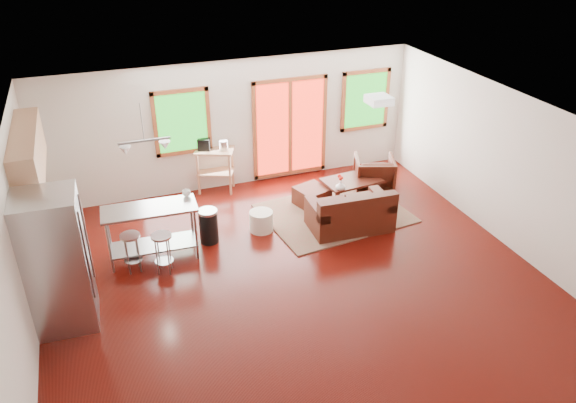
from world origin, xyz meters
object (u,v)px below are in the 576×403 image
object	(u,v)px
coffee_table	(352,182)
armchair	(374,172)
kitchen_cart	(213,155)
refrigerator	(57,262)
rug	(334,213)
ottoman	(312,197)
loveseat	(351,214)
island	(151,224)

from	to	relation	value
coffee_table	armchair	distance (m)	0.67
kitchen_cart	refrigerator	bearing A→B (deg)	-131.60
rug	refrigerator	xyz separation A→B (m)	(-4.76, -1.51, 0.98)
armchair	ottoman	distance (m)	1.47
ottoman	kitchen_cart	world-z (taller)	kitchen_cart
rug	armchair	distance (m)	1.39
coffee_table	ottoman	world-z (taller)	coffee_table
coffee_table	kitchen_cart	size ratio (longest dim) A/B	1.04
rug	coffee_table	world-z (taller)	coffee_table
rug	kitchen_cart	xyz separation A→B (m)	(-1.88, 1.73, 0.76)
loveseat	armchair	xyz separation A→B (m)	(1.12, 1.25, 0.09)
rug	island	distance (m)	3.48
refrigerator	kitchen_cart	bearing A→B (deg)	50.90
coffee_table	island	size ratio (longest dim) A/B	0.77
rug	loveseat	bearing A→B (deg)	-86.16
armchair	kitchen_cart	world-z (taller)	kitchen_cart
loveseat	kitchen_cart	bearing A→B (deg)	131.96
ottoman	refrigerator	distance (m)	4.96
island	armchair	bearing A→B (deg)	12.17
rug	kitchen_cart	size ratio (longest dim) A/B	2.28
coffee_table	ottoman	size ratio (longest dim) A/B	2.09
rug	ottoman	world-z (taller)	ottoman
loveseat	kitchen_cart	xyz separation A→B (m)	(-1.92, 2.33, 0.47)
island	kitchen_cart	world-z (taller)	kitchen_cart
coffee_table	island	distance (m)	4.02
armchair	refrigerator	distance (m)	6.34
kitchen_cart	ottoman	bearing A→B (deg)	-38.57
loveseat	refrigerator	bearing A→B (deg)	-166.73
armchair	refrigerator	xyz separation A→B (m)	(-5.92, -2.17, 0.60)
island	loveseat	bearing A→B (deg)	-4.48
rug	refrigerator	bearing A→B (deg)	-162.36
kitchen_cart	island	bearing A→B (deg)	-126.51
rug	refrigerator	distance (m)	5.09
armchair	refrigerator	size ratio (longest dim) A/B	0.40
coffee_table	armchair	size ratio (longest dim) A/B	1.49
armchair	island	distance (m)	4.68
rug	ottoman	xyz separation A→B (m)	(-0.28, 0.46, 0.17)
coffee_table	island	world-z (taller)	island
refrigerator	coffee_table	bearing A→B (deg)	22.42
loveseat	rug	bearing A→B (deg)	96.29
island	kitchen_cart	distance (m)	2.56
refrigerator	island	size ratio (longest dim) A/B	1.31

